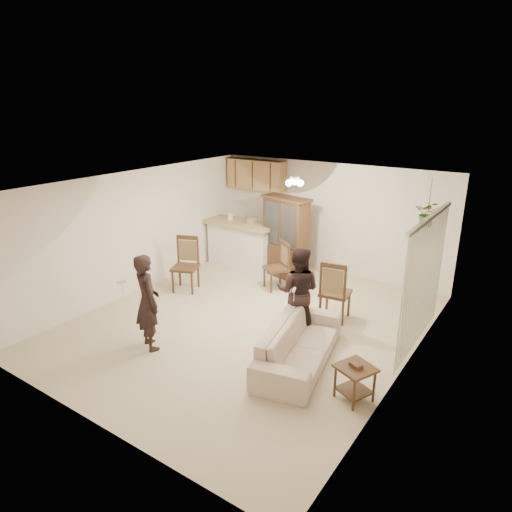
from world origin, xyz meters
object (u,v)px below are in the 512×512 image
Objects in this scene: side_table at (354,382)px; chair_bar at (186,276)px; chair_hutch_right at (335,302)px; adult at (147,296)px; sofa at (300,341)px; child at (298,297)px; china_hutch at (285,238)px; chair_hutch_left at (276,276)px.

chair_bar is at bearing 161.08° from side_table.
chair_hutch_right is (-1.23, 2.04, 0.07)m from side_table.
adult reaches higher than chair_bar.
child reaches higher than sofa.
china_hutch reaches higher than sofa.
adult is (-2.21, -0.95, 0.53)m from sofa.
sofa is at bearing 102.48° from child.
chair_hutch_left reaches higher than sofa.
chair_bar reaches higher than sofa.
china_hutch is 4.61m from side_table.
side_table is 2.38m from chair_hutch_right.
china_hutch reaches higher than chair_hutch_right.
china_hutch is (-1.55, 2.20, 0.22)m from child.
side_table is at bearing 112.91° from chair_hutch_right.
side_table is (1.53, -1.17, -0.42)m from child.
side_table is at bearing -35.02° from china_hutch.
sofa is at bearing 159.71° from side_table.
adult is 1.78× the size of chair_hutch_left.
chair_hutch_right reaches higher than sofa.
child is 1.19× the size of chair_hutch_right.
chair_bar is (-1.12, 2.06, -0.58)m from adult.
chair_bar is 0.99× the size of chair_hutch_right.
chair_bar reaches higher than chair_hutch_left.
chair_bar is at bearing -108.84° from chair_hutch_left.
child is at bearing -42.27° from china_hutch.
china_hutch is at bearing -73.96° from child.
chair_hutch_left is (-1.33, 1.46, -0.39)m from child.
side_table is at bearing -8.10° from chair_hutch_left.
sofa is at bearing -43.18° from china_hutch.
chair_bar is at bearing -36.90° from adult.
china_hutch is 2.35m from chair_bar.
adult reaches higher than sofa.
sofa is 1.65× the size of chair_hutch_right.
china_hutch is at bearing 132.41° from side_table.
chair_hutch_left is (0.40, 3.19, -0.61)m from adult.
chair_hutch_right is (0.30, 0.86, -0.35)m from child.
chair_bar reaches higher than side_table.
chair_hutch_right is (3.14, 0.54, 0.00)m from chair_bar.
chair_hutch_right is at bearing 121.22° from side_table.
china_hutch is (0.18, 3.93, -0.00)m from adult.
chair_hutch_left is (-2.86, 2.63, 0.03)m from side_table.
chair_hutch_left is at bearing -60.92° from china_hutch.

